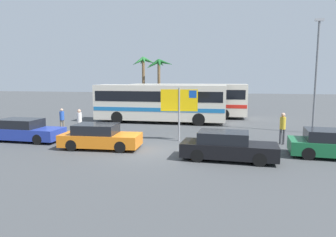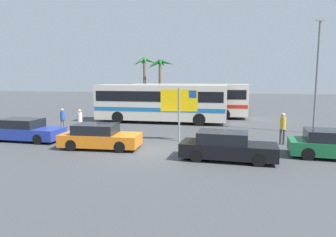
{
  "view_description": "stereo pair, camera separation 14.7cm",
  "coord_description": "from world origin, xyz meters",
  "px_view_note": "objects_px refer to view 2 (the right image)",
  "views": [
    {
      "loc": [
        3.85,
        -14.96,
        3.8
      ],
      "look_at": [
        0.32,
        3.25,
        1.3
      ],
      "focal_mm": 32.69,
      "sensor_mm": 36.0,
      "label": 1
    },
    {
      "loc": [
        4.0,
        -14.93,
        3.8
      ],
      "look_at": [
        0.32,
        3.25,
        1.3
      ],
      "focal_mm": 32.69,
      "sensor_mm": 36.0,
      "label": 2
    }
  ],
  "objects_px": {
    "ferry_sign": "(180,102)",
    "car_green": "(333,145)",
    "car_orange": "(99,137)",
    "bus_front_coach": "(161,101)",
    "pedestrian_crossing_lot": "(283,126)",
    "pedestrian_near_sign": "(63,118)",
    "car_black": "(227,146)",
    "pedestrian_by_bus": "(80,120)",
    "bus_rear_coach": "(189,99)",
    "car_blue": "(24,130)"
  },
  "relations": [
    {
      "from": "ferry_sign",
      "to": "pedestrian_crossing_lot",
      "type": "bearing_deg",
      "value": -5.09
    },
    {
      "from": "bus_front_coach",
      "to": "car_green",
      "type": "distance_m",
      "value": 14.33
    },
    {
      "from": "car_black",
      "to": "pedestrian_crossing_lot",
      "type": "relative_size",
      "value": 2.45
    },
    {
      "from": "car_orange",
      "to": "pedestrian_near_sign",
      "type": "relative_size",
      "value": 2.68
    },
    {
      "from": "ferry_sign",
      "to": "car_green",
      "type": "height_order",
      "value": "ferry_sign"
    },
    {
      "from": "ferry_sign",
      "to": "car_black",
      "type": "height_order",
      "value": "ferry_sign"
    },
    {
      "from": "car_orange",
      "to": "car_blue",
      "type": "height_order",
      "value": "same"
    },
    {
      "from": "car_orange",
      "to": "pedestrian_crossing_lot",
      "type": "height_order",
      "value": "pedestrian_crossing_lot"
    },
    {
      "from": "bus_front_coach",
      "to": "car_orange",
      "type": "height_order",
      "value": "bus_front_coach"
    },
    {
      "from": "car_orange",
      "to": "pedestrian_by_bus",
      "type": "distance_m",
      "value": 4.42
    },
    {
      "from": "bus_front_coach",
      "to": "car_blue",
      "type": "bearing_deg",
      "value": -125.52
    },
    {
      "from": "car_blue",
      "to": "car_green",
      "type": "relative_size",
      "value": 1.12
    },
    {
      "from": "pedestrian_near_sign",
      "to": "pedestrian_crossing_lot",
      "type": "bearing_deg",
      "value": 42.49
    },
    {
      "from": "bus_front_coach",
      "to": "car_blue",
      "type": "xyz_separation_m",
      "value": [
        -6.43,
        -9.01,
        -1.15
      ]
    },
    {
      "from": "car_black",
      "to": "car_green",
      "type": "bearing_deg",
      "value": 19.39
    },
    {
      "from": "ferry_sign",
      "to": "pedestrian_near_sign",
      "type": "distance_m",
      "value": 9.12
    },
    {
      "from": "car_blue",
      "to": "pedestrian_near_sign",
      "type": "xyz_separation_m",
      "value": [
        0.43,
        3.65,
        0.3
      ]
    },
    {
      "from": "ferry_sign",
      "to": "pedestrian_by_bus",
      "type": "bearing_deg",
      "value": 168.08
    },
    {
      "from": "bus_rear_coach",
      "to": "car_orange",
      "type": "distance_m",
      "value": 14.3
    },
    {
      "from": "car_orange",
      "to": "bus_rear_coach",
      "type": "bearing_deg",
      "value": 74.91
    },
    {
      "from": "ferry_sign",
      "to": "car_blue",
      "type": "xyz_separation_m",
      "value": [
        -9.24,
        -1.75,
        -1.69
      ]
    },
    {
      "from": "car_black",
      "to": "pedestrian_by_bus",
      "type": "relative_size",
      "value": 2.58
    },
    {
      "from": "bus_front_coach",
      "to": "car_orange",
      "type": "bearing_deg",
      "value": -96.35
    },
    {
      "from": "pedestrian_crossing_lot",
      "to": "pedestrian_near_sign",
      "type": "xyz_separation_m",
      "value": [
        -14.7,
        1.7,
        -0.14
      ]
    },
    {
      "from": "ferry_sign",
      "to": "car_blue",
      "type": "relative_size",
      "value": 0.69
    },
    {
      "from": "bus_front_coach",
      "to": "pedestrian_by_bus",
      "type": "xyz_separation_m",
      "value": [
        -3.98,
        -6.67,
        -0.77
      ]
    },
    {
      "from": "car_orange",
      "to": "pedestrian_near_sign",
      "type": "bearing_deg",
      "value": 133.39
    },
    {
      "from": "bus_rear_coach",
      "to": "car_blue",
      "type": "xyz_separation_m",
      "value": [
        -8.32,
        -12.92,
        -1.15
      ]
    },
    {
      "from": "ferry_sign",
      "to": "car_black",
      "type": "distance_m",
      "value": 5.0
    },
    {
      "from": "pedestrian_by_bus",
      "to": "pedestrian_crossing_lot",
      "type": "bearing_deg",
      "value": -39.09
    },
    {
      "from": "bus_front_coach",
      "to": "car_black",
      "type": "relative_size",
      "value": 2.46
    },
    {
      "from": "bus_front_coach",
      "to": "pedestrian_near_sign",
      "type": "distance_m",
      "value": 8.09
    },
    {
      "from": "bus_rear_coach",
      "to": "pedestrian_crossing_lot",
      "type": "relative_size",
      "value": 6.03
    },
    {
      "from": "car_orange",
      "to": "car_green",
      "type": "relative_size",
      "value": 1.03
    },
    {
      "from": "car_black",
      "to": "pedestrian_by_bus",
      "type": "xyz_separation_m",
      "value": [
        -9.6,
        4.36,
        0.38
      ]
    },
    {
      "from": "car_orange",
      "to": "pedestrian_by_bus",
      "type": "height_order",
      "value": "pedestrian_by_bus"
    },
    {
      "from": "car_green",
      "to": "pedestrian_by_bus",
      "type": "relative_size",
      "value": 2.41
    },
    {
      "from": "bus_rear_coach",
      "to": "pedestrian_by_bus",
      "type": "bearing_deg",
      "value": -119.01
    },
    {
      "from": "ferry_sign",
      "to": "car_orange",
      "type": "relative_size",
      "value": 0.74
    },
    {
      "from": "pedestrian_by_bus",
      "to": "ferry_sign",
      "type": "bearing_deg",
      "value": -42.26
    },
    {
      "from": "ferry_sign",
      "to": "car_orange",
      "type": "bearing_deg",
      "value": -151.86
    },
    {
      "from": "car_orange",
      "to": "car_blue",
      "type": "xyz_separation_m",
      "value": [
        -5.31,
        1.01,
        0.0
      ]
    },
    {
      "from": "pedestrian_near_sign",
      "to": "car_black",
      "type": "bearing_deg",
      "value": 23.04
    },
    {
      "from": "car_green",
      "to": "car_black",
      "type": "bearing_deg",
      "value": -159.39
    },
    {
      "from": "car_black",
      "to": "car_blue",
      "type": "distance_m",
      "value": 12.22
    },
    {
      "from": "bus_front_coach",
      "to": "car_green",
      "type": "xyz_separation_m",
      "value": [
        10.56,
        -9.61,
        -1.15
      ]
    },
    {
      "from": "pedestrian_crossing_lot",
      "to": "pedestrian_near_sign",
      "type": "distance_m",
      "value": 14.79
    },
    {
      "from": "bus_front_coach",
      "to": "pedestrian_near_sign",
      "type": "bearing_deg",
      "value": -138.26
    },
    {
      "from": "bus_front_coach",
      "to": "pedestrian_by_bus",
      "type": "relative_size",
      "value": 6.34
    },
    {
      "from": "car_green",
      "to": "pedestrian_by_bus",
      "type": "bearing_deg",
      "value": 173.13
    }
  ]
}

